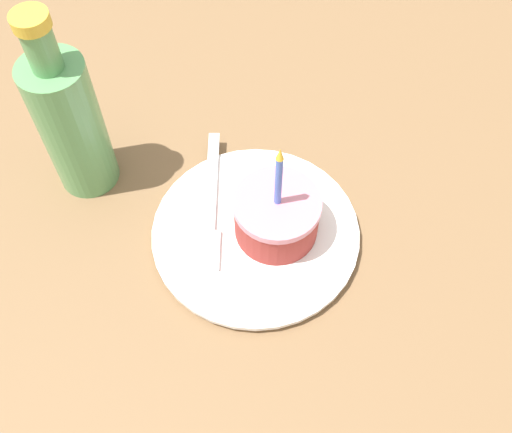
{
  "coord_description": "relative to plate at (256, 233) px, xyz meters",
  "views": [
    {
      "loc": [
        0.31,
        -0.12,
        0.54
      ],
      "look_at": [
        0.02,
        0.0,
        0.04
      ],
      "focal_mm": 42.0,
      "sensor_mm": 36.0,
      "label": 1
    }
  ],
  "objects": [
    {
      "name": "fork",
      "position": [
        -0.04,
        -0.03,
        0.01
      ],
      "size": [
        0.17,
        0.08,
        0.0
      ],
      "color": "silver",
      "rests_on": "plate"
    },
    {
      "name": "ground_plane",
      "position": [
        -0.02,
        -0.0,
        -0.03
      ],
      "size": [
        2.4,
        2.4,
        0.04
      ],
      "color": "brown",
      "rests_on": "ground"
    },
    {
      "name": "bottle",
      "position": [
        -0.14,
        -0.14,
        0.08
      ],
      "size": [
        0.06,
        0.06,
        0.22
      ],
      "color": "#599959",
      "rests_on": "ground_plane"
    },
    {
      "name": "plate",
      "position": [
        0.0,
        0.0,
        0.0
      ],
      "size": [
        0.21,
        0.21,
        0.01
      ],
      "color": "white",
      "rests_on": "ground_plane"
    },
    {
      "name": "cake_slice",
      "position": [
        0.01,
        0.02,
        0.03
      ],
      "size": [
        0.09,
        0.09,
        0.13
      ],
      "color": "#99332D",
      "rests_on": "plate"
    }
  ]
}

